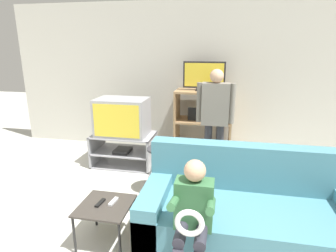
# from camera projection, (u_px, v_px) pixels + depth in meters

# --- Properties ---
(wall_back) EXTENTS (6.40, 0.06, 2.60)m
(wall_back) POSITION_uv_depth(u_px,v_px,m) (184.00, 79.00, 4.97)
(wall_back) COLOR beige
(wall_back) RESTS_ON ground_plane
(tv_stand) EXTENTS (0.96, 0.60, 0.51)m
(tv_stand) POSITION_uv_depth(u_px,v_px,m) (124.00, 150.00, 4.50)
(tv_stand) COLOR #939399
(tv_stand) RESTS_ON ground_plane
(television_main) EXTENTS (0.78, 0.53, 0.57)m
(television_main) POSITION_uv_depth(u_px,v_px,m) (122.00, 117.00, 4.34)
(television_main) COLOR #9E9EA3
(television_main) RESTS_ON tv_stand
(media_shelf) EXTENTS (0.94, 0.51, 1.15)m
(media_shelf) POSITION_uv_depth(u_px,v_px,m) (203.00, 123.00, 4.78)
(media_shelf) COLOR #9E7A51
(media_shelf) RESTS_ON ground_plane
(television_flat) EXTENTS (0.68, 0.20, 0.47)m
(television_flat) POSITION_uv_depth(u_px,v_px,m) (204.00, 77.00, 4.58)
(television_flat) COLOR black
(television_flat) RESTS_ON media_shelf
(folding_stool) EXTENTS (0.42, 0.41, 0.62)m
(folding_stool) POSITION_uv_depth(u_px,v_px,m) (161.00, 156.00, 3.55)
(folding_stool) COLOR #B7B7BC
(folding_stool) RESTS_ON ground_plane
(snack_table) EXTENTS (0.49, 0.49, 0.40)m
(snack_table) POSITION_uv_depth(u_px,v_px,m) (105.00, 209.00, 2.67)
(snack_table) COLOR #38332D
(snack_table) RESTS_ON ground_plane
(remote_control_black) EXTENTS (0.05, 0.15, 0.02)m
(remote_control_black) POSITION_uv_depth(u_px,v_px,m) (100.00, 203.00, 2.67)
(remote_control_black) COLOR black
(remote_control_black) RESTS_ON snack_table
(remote_control_white) EXTENTS (0.05, 0.15, 0.02)m
(remote_control_white) POSITION_uv_depth(u_px,v_px,m) (113.00, 201.00, 2.70)
(remote_control_white) COLOR silver
(remote_control_white) RESTS_ON snack_table
(couch) EXTENTS (1.97, 0.91, 0.92)m
(couch) POSITION_uv_depth(u_px,v_px,m) (248.00, 217.00, 2.63)
(couch) COLOR teal
(couch) RESTS_ON ground_plane
(person_standing_adult) EXTENTS (0.53, 0.20, 1.56)m
(person_standing_adult) POSITION_uv_depth(u_px,v_px,m) (215.00, 113.00, 3.94)
(person_standing_adult) COLOR #2D2D33
(person_standing_adult) RESTS_ON ground_plane
(person_seated_child) EXTENTS (0.33, 0.43, 1.03)m
(person_seated_child) POSITION_uv_depth(u_px,v_px,m) (193.00, 214.00, 2.14)
(person_seated_child) COLOR #2D2D38
(person_seated_child) RESTS_ON ground_plane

